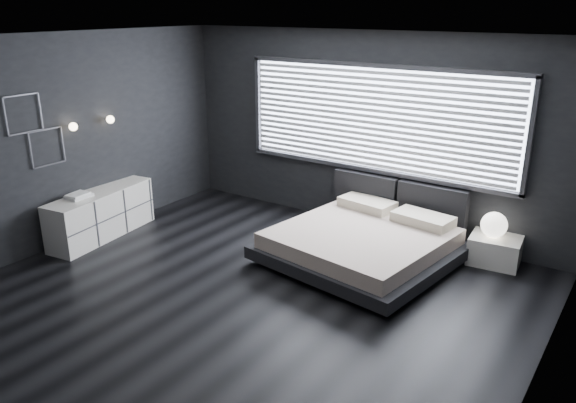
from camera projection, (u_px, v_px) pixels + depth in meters
The scene contains 12 objects.
room at pixel (242, 179), 5.86m from camera, with size 6.04×6.00×2.80m.
window at pixel (375, 120), 7.78m from camera, with size 4.14×0.09×1.52m.
headboard at pixel (398, 197), 7.85m from camera, with size 1.96×0.16×0.52m.
sconce_near at pixel (73, 127), 7.37m from camera, with size 0.18×0.11×0.11m.
sconce_far at pixel (110, 119), 7.84m from camera, with size 0.18×0.11×0.11m.
wall_art_upper at pixel (24, 114), 6.87m from camera, with size 0.01×0.48×0.48m.
wall_art_lower at pixel (47, 147), 7.22m from camera, with size 0.01×0.48×0.48m.
bed at pixel (362, 243), 7.13m from camera, with size 2.39×2.31×0.55m.
nightstand at pixel (495, 250), 7.11m from camera, with size 0.61×0.51×0.36m, color white.
orb_lamp at pixel (494, 225), 7.00m from camera, with size 0.32×0.32×0.32m, color white.
dresser at pixel (101, 214), 7.89m from camera, with size 0.69×1.71×0.66m.
book_stack at pixel (79, 196), 7.53m from camera, with size 0.26×0.33×0.06m.
Camera 1 is at (3.57, -4.34, 3.12)m, focal length 35.00 mm.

